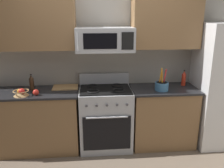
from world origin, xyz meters
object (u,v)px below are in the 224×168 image
object	(u,v)px
cutting_board	(65,87)
fruit_basket	(21,93)
bottle_soy	(32,83)
microwave	(105,40)
bottle_hot_sauce	(184,78)
range_oven	(106,117)
apple_loose	(36,92)
refrigerator	(223,86)
utensil_crock	(162,86)

from	to	relation	value
cutting_board	fruit_basket	bearing A→B (deg)	-150.45
fruit_basket	cutting_board	world-z (taller)	fruit_basket
bottle_soy	microwave	bearing A→B (deg)	-2.84
microwave	fruit_basket	distance (m)	1.34
bottle_soy	bottle_hot_sauce	world-z (taller)	bottle_hot_sauce
bottle_soy	bottle_hot_sauce	bearing A→B (deg)	0.93
microwave	cutting_board	xyz separation A→B (m)	(-0.59, 0.13, -0.71)
range_oven	apple_loose	world-z (taller)	range_oven
refrigerator	fruit_basket	distance (m)	2.94
microwave	range_oven	bearing A→B (deg)	-90.00
range_oven	fruit_basket	world-z (taller)	range_oven
range_oven	bottle_soy	world-z (taller)	bottle_soy
range_oven	microwave	distance (m)	1.16
refrigerator	cutting_board	size ratio (longest dim) A/B	5.00
refrigerator	bottle_soy	world-z (taller)	refrigerator
apple_loose	bottle_hot_sauce	xyz separation A→B (m)	(2.16, 0.28, 0.07)
refrigerator	microwave	world-z (taller)	refrigerator
utensil_crock	fruit_basket	size ratio (longest dim) A/B	1.55
apple_loose	bottle_hot_sauce	distance (m)	2.18
utensil_crock	apple_loose	size ratio (longest dim) A/B	3.91
microwave	apple_loose	bearing A→B (deg)	-168.75
cutting_board	bottle_hot_sauce	world-z (taller)	bottle_hot_sauce
apple_loose	range_oven	bearing A→B (deg)	9.75
bottle_soy	bottle_hot_sauce	size ratio (longest dim) A/B	0.99
microwave	utensil_crock	world-z (taller)	microwave
refrigerator	cutting_board	bearing A→B (deg)	175.87
utensil_crock	fruit_basket	world-z (taller)	utensil_crock
utensil_crock	bottle_hot_sauce	size ratio (longest dim) A/B	1.35
cutting_board	apple_loose	bearing A→B (deg)	-138.65
microwave	bottle_hot_sauce	world-z (taller)	microwave
fruit_basket	cutting_board	xyz separation A→B (m)	(0.56, 0.32, -0.04)
refrigerator	utensil_crock	world-z (taller)	refrigerator
microwave	utensil_crock	distance (m)	1.04
fruit_basket	utensil_crock	bearing A→B (deg)	1.91
range_oven	apple_loose	xyz separation A→B (m)	(-0.95, -0.16, 0.48)
fruit_basket	apple_loose	bearing A→B (deg)	-0.74
refrigerator	microwave	distance (m)	1.92
range_oven	utensil_crock	size ratio (longest dim) A/B	3.38
refrigerator	range_oven	bearing A→B (deg)	179.45
utensil_crock	apple_loose	world-z (taller)	utensil_crock
refrigerator	bottle_hot_sauce	xyz separation A→B (m)	(-0.58, 0.13, 0.09)
utensil_crock	bottle_soy	distance (m)	1.87
microwave	bottle_soy	distance (m)	1.22
bottle_hot_sauce	microwave	bearing A→B (deg)	-175.80
range_oven	microwave	world-z (taller)	microwave
range_oven	apple_loose	size ratio (longest dim) A/B	13.20
bottle_hot_sauce	fruit_basket	bearing A→B (deg)	-173.33
refrigerator	microwave	bearing A→B (deg)	178.62
range_oven	fruit_basket	xyz separation A→B (m)	(-1.15, -0.16, 0.48)
bottle_soy	bottle_hot_sauce	distance (m)	2.27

